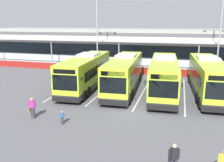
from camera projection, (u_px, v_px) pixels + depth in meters
ground_plane at (133, 110)px, 20.27m from camera, size 200.00×200.00×0.00m
terminal_building at (161, 45)px, 44.70m from camera, size 70.00×13.00×6.00m
red_barrier_wall at (153, 71)px, 33.69m from camera, size 60.00×0.40×1.10m
coach_bus_leftmost at (86, 72)px, 26.63m from camera, size 3.52×12.28×3.78m
coach_bus_left_centre at (124, 74)px, 25.75m from camera, size 3.52×12.28×3.78m
coach_bus_centre at (164, 76)px, 24.59m from camera, size 3.52×12.28×3.78m
coach_bus_right_centre at (208, 77)px, 24.10m from camera, size 3.52×12.28×3.78m
bay_stripe_far_west at (73, 85)px, 28.10m from camera, size 0.14×13.00×0.01m
bay_stripe_west at (107, 88)px, 26.99m from camera, size 0.14×13.00×0.01m
bay_stripe_mid_west at (144, 91)px, 25.87m from camera, size 0.14×13.00×0.01m
bay_stripe_centre at (184, 94)px, 24.76m from camera, size 0.14×13.00×0.01m
pedestrian_with_handbag at (32, 107)px, 18.28m from camera, size 0.65×0.36×1.62m
pedestrian_child at (62, 117)px, 17.23m from camera, size 0.33×0.19×1.00m
pedestrian_near_bin at (174, 158)px, 11.42m from camera, size 0.52×0.35×1.62m
lamp_post_west at (97, 29)px, 36.13m from camera, size 3.24×0.28×11.00m
lamp_post_centre at (220, 29)px, 32.18m from camera, size 3.24×0.28×11.00m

